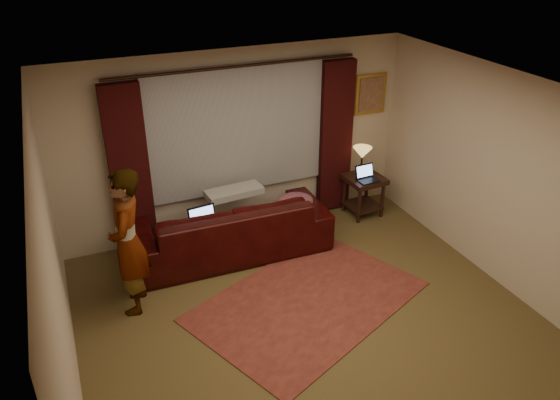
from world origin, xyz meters
The scene contains 19 objects.
floor centered at (0.00, 0.00, -0.01)m, with size 5.00×5.00×0.01m, color brown.
ceiling centered at (0.00, 0.00, 2.60)m, with size 5.00×5.00×0.02m, color silver.
wall_back centered at (0.00, 2.50, 1.30)m, with size 5.00×0.02×2.60m, color beige.
wall_left centered at (-2.50, 0.00, 1.30)m, with size 0.02×5.00×2.60m, color beige.
wall_right centered at (2.50, 0.00, 1.30)m, with size 0.02×5.00×2.60m, color beige.
sheer_curtain centered at (0.00, 2.44, 1.50)m, with size 2.50×0.05×1.80m, color #95959C.
drape_left centered at (-1.50, 2.39, 1.18)m, with size 0.50×0.14×2.30m, color black.
drape_right centered at (1.50, 2.39, 1.18)m, with size 0.50×0.14×2.30m, color black.
curtain_rod centered at (0.00, 2.39, 2.38)m, with size 0.04×0.04×3.40m, color black.
picture_frame centered at (2.10, 2.47, 1.75)m, with size 0.50×0.04×0.60m, color #BB8C38.
sofa centered at (-0.37, 1.82, 0.54)m, with size 2.65×1.15×1.07m, color black.
throw_blanket centered at (-0.21, 2.04, 1.07)m, with size 0.77×0.31×0.09m, color #9B9994.
clothing_pile centered at (0.51, 1.67, 0.65)m, with size 0.53×0.41×0.23m, color brown.
laptop_sofa centered at (-0.73, 1.64, 0.67)m, with size 0.36×0.40×0.27m, color black, non-canonical shape.
area_rug centered at (0.13, 0.42, 0.01)m, with size 2.64×1.76×0.01m, color maroon.
end_table centered at (1.84, 2.04, 0.31)m, with size 0.54×0.54×0.62m, color black.
tiffany_lamp centered at (1.82, 2.12, 0.85)m, with size 0.28×0.28×0.45m, color olive, non-canonical shape.
laptop_table centered at (1.82, 1.91, 0.73)m, with size 0.30×0.33×0.22m, color black, non-canonical shape.
person centered at (-1.76, 1.14, 0.88)m, with size 0.51×0.51×1.75m, color #9B9994.
Camera 1 is at (-2.23, -4.25, 4.10)m, focal length 35.00 mm.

